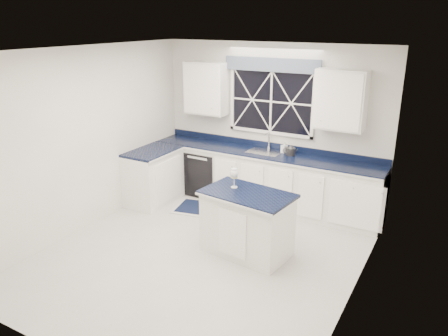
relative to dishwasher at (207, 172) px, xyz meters
The scene contains 13 objects.
ground 2.28m from the dishwasher, 60.57° to the right, with size 4.50×4.50×0.00m, color #B1B2AD.
back_wall 1.48m from the dishwasher, 15.26° to the left, with size 4.00×0.10×2.70m, color white.
base_cabinets 0.79m from the dishwasher, 12.13° to the right, with size 3.99×1.60×0.90m.
countertop 1.21m from the dishwasher, ahead, with size 3.98×0.64×0.04m, color black.
dishwasher is the anchor object (origin of this frame).
window 1.81m from the dishwasher, 12.95° to the left, with size 1.65×0.09×1.26m.
upper_cabinets 1.86m from the dishwasher, ahead, with size 3.10×0.34×0.90m.
faucet 1.31m from the dishwasher, 10.02° to the left, with size 0.05×0.20×0.30m.
island 2.26m from the dishwasher, 44.98° to the right, with size 1.26×0.86×0.88m.
rug 0.86m from the dishwasher, 59.48° to the right, with size 1.22×0.89×0.02m.
kettle 1.67m from the dishwasher, ahead, with size 0.25×0.18×0.18m.
wine_glass 2.14m from the dishwasher, 48.21° to the right, with size 0.11×0.11×0.27m.
soap_bottle 1.55m from the dishwasher, ahead, with size 0.08×0.09×0.19m, color silver.
Camera 1 is at (2.83, -4.44, 3.05)m, focal length 35.00 mm.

